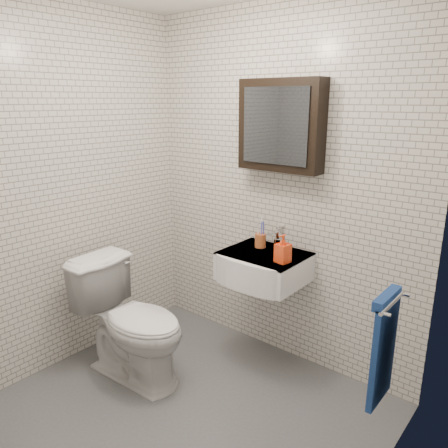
{
  "coord_description": "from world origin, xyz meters",
  "views": [
    {
      "loc": [
        1.64,
        -1.59,
        1.87
      ],
      "look_at": [
        -0.04,
        0.45,
        1.11
      ],
      "focal_mm": 35.0,
      "sensor_mm": 36.0,
      "label": 1
    }
  ],
  "objects": [
    {
      "name": "towel_rail",
      "position": [
        1.04,
        0.35,
        0.72
      ],
      "size": [
        0.09,
        0.3,
        0.58
      ],
      "color": "silver",
      "rests_on": "room_shell"
    },
    {
      "name": "room_shell",
      "position": [
        0.0,
        0.0,
        1.47
      ],
      "size": [
        2.22,
        2.02,
        2.51
      ],
      "color": "silver",
      "rests_on": "ground"
    },
    {
      "name": "mirror_cabinet",
      "position": [
        0.05,
        0.93,
        1.7
      ],
      "size": [
        0.6,
        0.15,
        0.6
      ],
      "color": "black",
      "rests_on": "room_shell"
    },
    {
      "name": "ground",
      "position": [
        0.0,
        0.0,
        0.01
      ],
      "size": [
        2.2,
        2.0,
        0.01
      ],
      "primitive_type": "cube",
      "color": "#505458",
      "rests_on": "ground"
    },
    {
      "name": "soap_bottle",
      "position": [
        0.24,
        0.7,
        0.94
      ],
      "size": [
        0.1,
        0.1,
        0.19
      ],
      "primitive_type": "imported",
      "rotation": [
        0.0,
        0.0,
        -0.15
      ],
      "color": "#DC5B17",
      "rests_on": "washbasin"
    },
    {
      "name": "toothbrush_cup",
      "position": [
        -0.04,
        0.86,
        0.9
      ],
      "size": [
        0.09,
        0.09,
        0.22
      ],
      "rotation": [
        0.0,
        0.0,
        0.1
      ],
      "color": "#B2582C",
      "rests_on": "washbasin"
    },
    {
      "name": "faucet",
      "position": [
        0.05,
        0.93,
        0.92
      ],
      "size": [
        0.06,
        0.2,
        0.15
      ],
      "color": "silver",
      "rests_on": "washbasin"
    },
    {
      "name": "toilet",
      "position": [
        -0.54,
        0.07,
        0.41
      ],
      "size": [
        0.84,
        0.51,
        0.83
      ],
      "primitive_type": "imported",
      "rotation": [
        0.0,
        0.0,
        1.63
      ],
      "color": "white",
      "rests_on": "ground"
    },
    {
      "name": "washbasin",
      "position": [
        0.05,
        0.73,
        0.76
      ],
      "size": [
        0.55,
        0.5,
        0.2
      ],
      "color": "white",
      "rests_on": "room_shell"
    }
  ]
}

